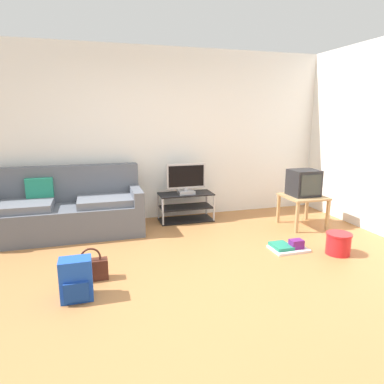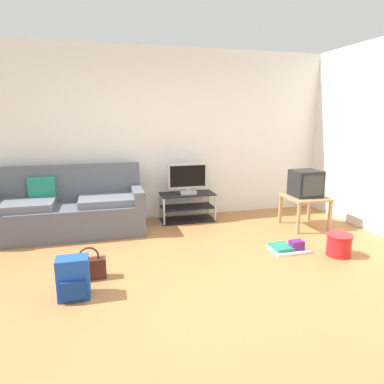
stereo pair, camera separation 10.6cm
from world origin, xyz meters
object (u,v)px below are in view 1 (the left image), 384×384
couch (66,210)px  flat_tv (186,179)px  tv_stand (186,207)px  backpack (76,280)px  floor_tray (288,247)px  handbag (91,269)px  crt_tv (304,183)px  side_table (303,200)px  cleaning_bucket (338,243)px

couch → flat_tv: 1.83m
tv_stand → backpack: size_ratio=2.16×
couch → floor_tray: bearing=-27.7°
couch → handbag: bearing=-78.2°
tv_stand → crt_tv: 1.86m
side_table → handbag: size_ratio=1.66×
backpack → cleaning_bucket: backpack is taller
side_table → floor_tray: size_ratio=1.28×
tv_stand → flat_tv: flat_tv is taller
backpack → cleaning_bucket: 3.04m
handbag → floor_tray: handbag is taller
handbag → cleaning_bucket: (2.90, -0.15, 0.02)m
side_table → backpack: size_ratio=1.46×
cleaning_bucket → side_table: bearing=79.0°
crt_tv → backpack: 3.53m
couch → crt_tv: 3.50m
handbag → cleaning_bucket: handbag is taller
flat_tv → crt_tv: bearing=-24.1°
flat_tv → backpack: flat_tv is taller
crt_tv → cleaning_bucket: crt_tv is taller
flat_tv → floor_tray: (0.92, -1.55, -0.65)m
backpack → floor_tray: 2.57m
backpack → handbag: size_ratio=1.14×
tv_stand → backpack: 2.61m
tv_stand → cleaning_bucket: (1.43, -1.85, -0.08)m
crt_tv → handbag: size_ratio=1.16×
crt_tv → flat_tv: bearing=155.9°
couch → flat_tv: bearing=3.9°
couch → tv_stand: size_ratio=2.44×
side_table → floor_tray: side_table is taller
cleaning_bucket → floor_tray: cleaning_bucket is taller
floor_tray → backpack: bearing=-168.9°
side_table → handbag: bearing=-163.3°
crt_tv → handbag: crt_tv is taller
couch → backpack: size_ratio=5.28×
couch → handbag: 1.61m
flat_tv → side_table: flat_tv is taller
handbag → cleaning_bucket: size_ratio=1.14×
flat_tv → tv_stand: bearing=90.0°
couch → crt_tv: size_ratio=5.17×
flat_tv → cleaning_bucket: (1.43, -1.83, -0.54)m
handbag → couch: bearing=101.8°
couch → flat_tv: couch is taller
handbag → cleaning_bucket: bearing=-2.9°
couch → cleaning_bucket: bearing=-27.8°
flat_tv → floor_tray: size_ratio=1.38×
tv_stand → floor_tray: 1.83m
tv_stand → crt_tv: (1.64, -0.75, 0.45)m
couch → side_table: (3.44, -0.62, 0.06)m
flat_tv → backpack: 2.64m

